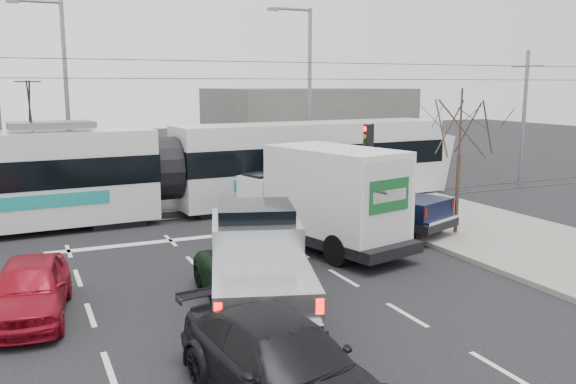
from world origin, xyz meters
name	(u,v)px	position (x,y,z in m)	size (l,w,h in m)	color
ground	(287,286)	(0.00, 0.00, 0.00)	(120.00, 120.00, 0.00)	black
sidewalk_right	(540,247)	(9.00, 0.00, 0.07)	(6.00, 60.00, 0.15)	gray
rails	(188,214)	(0.00, 10.00, 0.01)	(60.00, 1.60, 0.03)	#33302D
building_right	(304,125)	(12.00, 24.00, 2.50)	(12.00, 10.00, 5.00)	slate
bare_tree	(460,128)	(7.60, 2.50, 3.79)	(2.40, 2.40, 5.00)	#47382B
traffic_signal	(369,149)	(6.47, 6.50, 2.74)	(0.44, 0.44, 3.60)	black
street_lamp_near	(306,88)	(7.31, 14.00, 5.11)	(2.38, 0.25, 9.00)	slate
street_lamp_far	(62,88)	(-4.19, 16.00, 5.11)	(2.38, 0.25, 9.00)	slate
catenary	(186,120)	(0.00, 10.00, 3.88)	(60.00, 0.20, 7.00)	black
tram	(163,170)	(-1.04, 9.77, 1.91)	(26.41, 4.19, 5.37)	silver
silver_pickup	(257,258)	(-1.19, -0.91, 1.15)	(3.97, 6.71, 2.31)	black
box_truck	(323,199)	(2.64, 3.05, 1.64)	(3.83, 7.00, 3.32)	black
navy_pickup	(368,198)	(5.36, 4.72, 1.16)	(4.01, 5.92, 2.35)	black
green_car	(252,278)	(-1.24, -0.70, 0.61)	(2.04, 4.42, 1.23)	black
red_car	(29,289)	(-6.25, 0.39, 0.69)	(1.63, 4.06, 1.38)	maroon
dark_car	(282,365)	(-2.56, -5.54, 0.72)	(2.02, 4.98, 1.44)	black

